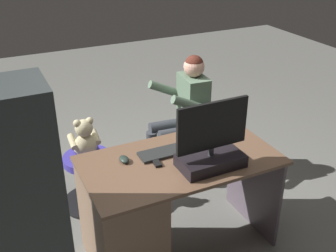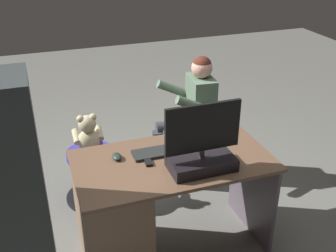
{
  "view_description": "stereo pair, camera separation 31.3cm",
  "coord_description": "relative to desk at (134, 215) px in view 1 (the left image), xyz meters",
  "views": [
    {
      "loc": [
        1.09,
        2.48,
        2.21
      ],
      "look_at": [
        -0.12,
        -0.04,
        0.78
      ],
      "focal_mm": 44.05,
      "sensor_mm": 36.0,
      "label": 1
    },
    {
      "loc": [
        0.8,
        2.6,
        2.21
      ],
      "look_at": [
        -0.12,
        -0.04,
        0.78
      ],
      "focal_mm": 44.05,
      "sensor_mm": 36.0,
      "label": 2
    }
  ],
  "objects": [
    {
      "name": "monitor",
      "position": [
        -0.48,
        0.16,
        0.48
      ],
      "size": [
        0.49,
        0.24,
        0.45
      ],
      "color": "black",
      "rests_on": "desk"
    },
    {
      "name": "teddy_bear",
      "position": [
        0.1,
        -0.8,
        0.21
      ],
      "size": [
        0.24,
        0.24,
        0.34
      ],
      "color": "#C4B78C",
      "rests_on": "office_chair_teddy"
    },
    {
      "name": "person",
      "position": [
        -0.84,
        -0.88,
        0.27
      ],
      "size": [
        0.55,
        0.51,
        1.15
      ],
      "color": "#587059",
      "rests_on": "ground_plane"
    },
    {
      "name": "keyboard",
      "position": [
        -0.31,
        -0.11,
        0.37
      ],
      "size": [
        0.42,
        0.14,
        0.02
      ],
      "primitive_type": "cube",
      "color": "#242625",
      "rests_on": "desk"
    },
    {
      "name": "office_chair_teddy",
      "position": [
        0.1,
        -0.79,
        -0.13
      ],
      "size": [
        0.48,
        0.48,
        0.47
      ],
      "color": "black",
      "rests_on": "ground_plane"
    },
    {
      "name": "tv_remote",
      "position": [
        -0.18,
        -0.04,
        0.36
      ],
      "size": [
        0.06,
        0.15,
        0.02
      ],
      "primitive_type": "cube",
      "rotation": [
        0.0,
        0.0,
        -0.08
      ],
      "color": "black",
      "rests_on": "desk"
    },
    {
      "name": "computer_mouse",
      "position": [
        0.01,
        -0.13,
        0.37
      ],
      "size": [
        0.06,
        0.1,
        0.04
      ],
      "primitive_type": "ellipsoid",
      "color": "#222F28",
      "rests_on": "desk"
    },
    {
      "name": "cup",
      "position": [
        -0.58,
        -0.1,
        0.41
      ],
      "size": [
        0.08,
        0.08,
        0.11
      ],
      "primitive_type": "cylinder",
      "color": "white",
      "rests_on": "desk"
    },
    {
      "name": "desk",
      "position": [
        0.0,
        0.0,
        0.0
      ],
      "size": [
        1.32,
        0.71,
        0.76
      ],
      "color": "brown",
      "rests_on": "ground_plane"
    },
    {
      "name": "visitor_chair",
      "position": [
        -0.93,
        -0.88,
        -0.14
      ],
      "size": [
        0.49,
        0.49,
        0.47
      ],
      "color": "black",
      "rests_on": "ground_plane"
    },
    {
      "name": "ground_plane",
      "position": [
        -0.35,
        -0.4,
        -0.4
      ],
      "size": [
        10.0,
        10.0,
        0.0
      ],
      "primitive_type": "plane",
      "color": "slate"
    },
    {
      "name": "equipment_rack",
      "position": [
        0.7,
        0.2,
        0.36
      ],
      "size": [
        0.44,
        0.36,
        1.53
      ],
      "primitive_type": "cube",
      "color": "#282D2E",
      "rests_on": "ground_plane"
    }
  ]
}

